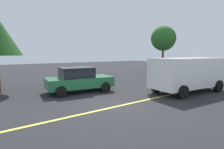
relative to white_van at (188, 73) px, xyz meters
name	(u,v)px	position (x,y,z in m)	size (l,w,h in m)	color
ground_plane	(115,107)	(-5.80, 0.19, -1.27)	(80.00, 80.00, 0.00)	#262628
lane_marking_centre	(157,98)	(-2.80, 0.19, -1.26)	(28.00, 0.16, 0.01)	#E0D14C
white_van	(188,73)	(0.00, 0.00, 0.00)	(5.37, 2.67, 2.20)	white
car_green_crossing	(79,80)	(-5.66, 4.21, -0.46)	(4.36, 2.48, 1.60)	#236B3D
tree_left_verge	(163,39)	(8.78, 8.81, 3.17)	(3.23, 3.23, 6.07)	#513823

